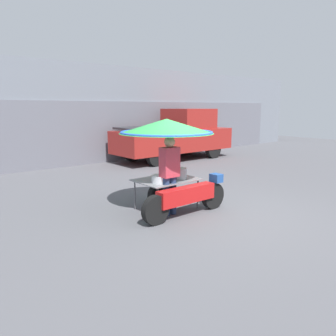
% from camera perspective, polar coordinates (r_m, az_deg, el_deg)
% --- Properties ---
extents(ground_plane, '(36.00, 36.00, 0.00)m').
position_cam_1_polar(ground_plane, '(6.92, 8.08, -7.83)').
color(ground_plane, '#56565B').
extents(shopfront_building, '(28.00, 2.06, 3.79)m').
position_cam_1_polar(shopfront_building, '(13.51, -18.78, 8.79)').
color(shopfront_building, gray).
rests_on(shopfront_building, ground).
extents(vendor_motorcycle_cart, '(2.14, 1.98, 1.94)m').
position_cam_1_polar(vendor_motorcycle_cart, '(6.81, 0.16, 5.04)').
color(vendor_motorcycle_cart, black).
rests_on(vendor_motorcycle_cart, ground).
extents(vendor_person, '(0.38, 0.22, 1.61)m').
position_cam_1_polar(vendor_person, '(6.55, 0.27, -0.64)').
color(vendor_person, navy).
rests_on(vendor_person, ground).
extents(pickup_truck, '(5.21, 1.84, 2.10)m').
position_cam_1_polar(pickup_truck, '(13.77, 1.50, 5.68)').
color(pickup_truck, black).
rests_on(pickup_truck, ground).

